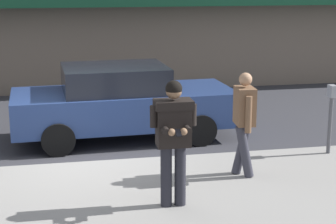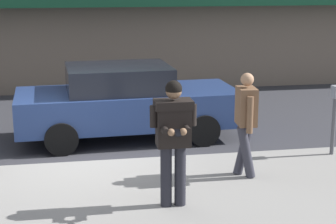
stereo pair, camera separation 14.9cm
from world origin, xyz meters
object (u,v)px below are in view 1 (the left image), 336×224
at_px(man_texting_on_phone, 173,130).
at_px(parked_sedan_mid, 122,102).
at_px(parking_meter, 331,109).
at_px(pedestrian_dark_coat, 244,118).

bearing_deg(man_texting_on_phone, parked_sedan_mid, 93.56).
relative_size(parked_sedan_mid, parking_meter, 3.60).
distance_m(pedestrian_dark_coat, parking_meter, 2.09).
xyz_separation_m(pedestrian_dark_coat, parking_meter, (1.92, 0.81, -0.14)).
relative_size(parked_sedan_mid, pedestrian_dark_coat, 2.68).
bearing_deg(parked_sedan_mid, parking_meter, -31.51).
bearing_deg(pedestrian_dark_coat, parking_meter, 22.79).
bearing_deg(parking_meter, pedestrian_dark_coat, -157.21).
height_order(parked_sedan_mid, pedestrian_dark_coat, pedestrian_dark_coat).
height_order(man_texting_on_phone, pedestrian_dark_coat, man_texting_on_phone).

